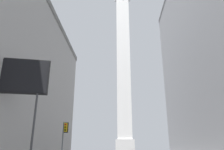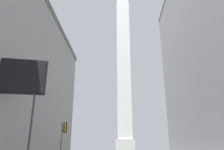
% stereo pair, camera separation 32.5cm
% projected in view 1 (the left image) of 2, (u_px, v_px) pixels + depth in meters
% --- Properties ---
extents(obelisk, '(7.10, 7.10, 77.41)m').
position_uv_depth(obelisk, '(123.00, 65.00, 94.74)').
color(obelisk, silver).
rests_on(obelisk, ground_plane).
extents(traffic_light_mid_left, '(0.79, 0.51, 5.45)m').
position_uv_depth(traffic_light_mid_left, '(64.00, 137.00, 28.19)').
color(traffic_light_mid_left, slate).
rests_on(traffic_light_mid_left, ground_plane).
extents(billboard_sign, '(5.11, 1.30, 9.70)m').
position_uv_depth(billboard_sign, '(18.00, 80.00, 19.15)').
color(billboard_sign, '#3F3F42').
rests_on(billboard_sign, ground_plane).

